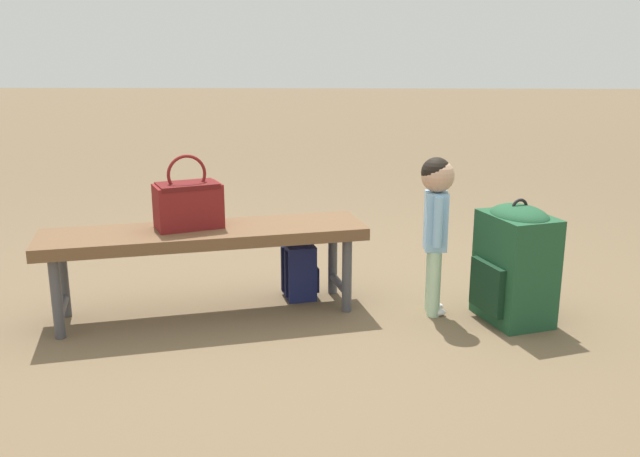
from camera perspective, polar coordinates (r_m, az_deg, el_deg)
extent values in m
plane|color=brown|center=(3.57, -1.39, -6.91)|extent=(40.00, 40.00, 0.00)
cube|color=brown|center=(3.46, -9.58, -0.50)|extent=(1.65, 0.82, 0.06)
cylinder|color=#47474C|center=(3.77, 1.06, -2.58)|extent=(0.05, 0.05, 0.39)
cylinder|color=#47474C|center=(3.51, 2.25, -3.91)|extent=(0.05, 0.05, 0.39)
cylinder|color=#47474C|center=(3.68, -20.56, -4.00)|extent=(0.05, 0.05, 0.39)
cylinder|color=#47474C|center=(3.41, -21.05, -5.48)|extent=(0.05, 0.05, 0.39)
cylinder|color=#47474C|center=(3.67, 1.63, -4.63)|extent=(0.11, 0.28, 0.04)
cylinder|color=#47474C|center=(3.58, -20.65, -6.14)|extent=(0.11, 0.28, 0.04)
cube|color=maroon|center=(3.46, -10.90, 1.84)|extent=(0.37, 0.30, 0.22)
cube|color=#561313|center=(3.44, -10.98, 3.54)|extent=(0.34, 0.29, 0.02)
torus|color=maroon|center=(3.43, -11.03, 4.44)|extent=(0.18, 0.10, 0.20)
cylinder|color=#B2D8B2|center=(3.58, 9.30, -4.14)|extent=(0.07, 0.07, 0.34)
cylinder|color=#B2D8B2|center=(3.50, 9.47, -4.57)|extent=(0.07, 0.07, 0.34)
ellipsoid|color=white|center=(3.63, 9.51, -6.39)|extent=(0.09, 0.05, 0.04)
ellipsoid|color=white|center=(3.56, 9.69, -6.86)|extent=(0.09, 0.05, 0.04)
cube|color=#8CBFE5|center=(3.45, 9.60, 0.63)|extent=(0.11, 0.13, 0.29)
cylinder|color=#8CBFE5|center=(3.53, 9.42, 1.20)|extent=(0.05, 0.05, 0.25)
cylinder|color=#8CBFE5|center=(3.37, 9.81, 0.52)|extent=(0.05, 0.05, 0.25)
sphere|color=tan|center=(3.40, 9.76, 4.35)|extent=(0.16, 0.16, 0.16)
sphere|color=black|center=(3.40, 9.64, 4.63)|extent=(0.15, 0.15, 0.15)
cube|color=#1E4C2D|center=(3.51, 15.92, -3.19)|extent=(0.38, 0.44, 0.54)
ellipsoid|color=#1E4C2D|center=(3.44, 16.22, 0.90)|extent=(0.36, 0.42, 0.12)
cube|color=#13311D|center=(3.46, 13.71, -4.75)|extent=(0.12, 0.25, 0.24)
cube|color=#13311D|center=(3.53, 18.65, -3.30)|extent=(0.04, 0.07, 0.46)
cube|color=#13311D|center=(3.66, 17.11, -2.56)|extent=(0.04, 0.07, 0.46)
torus|color=black|center=(3.43, 16.28, 1.69)|extent=(0.09, 0.04, 0.09)
cube|color=#191E4C|center=(3.73, -1.75, -3.51)|extent=(0.20, 0.24, 0.30)
ellipsoid|color=#191E4C|center=(3.68, -1.76, -1.39)|extent=(0.19, 0.23, 0.07)
cube|color=black|center=(3.76, -0.47, -4.06)|extent=(0.06, 0.14, 0.13)
cube|color=black|center=(3.75, -3.12, -3.39)|extent=(0.02, 0.04, 0.25)
cube|color=black|center=(3.67, -2.83, -3.82)|extent=(0.02, 0.04, 0.25)
torus|color=#B2B2B7|center=(3.68, -1.77, -0.98)|extent=(0.05, 0.02, 0.05)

